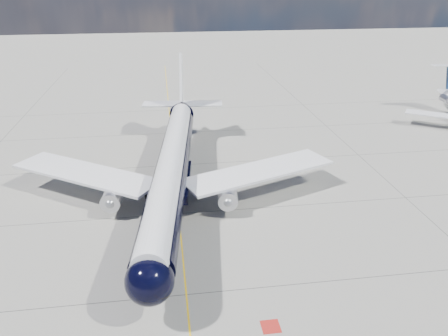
{
  "coord_description": "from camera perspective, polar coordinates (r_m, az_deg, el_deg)",
  "views": [
    {
      "loc": [
        -1.05,
        -37.22,
        27.29
      ],
      "look_at": [
        6.24,
        14.08,
        4.0
      ],
      "focal_mm": 35.0,
      "sensor_mm": 36.0,
      "label": 1
    }
  ],
  "objects": [
    {
      "name": "taxiway_centerline",
      "position": [
        67.95,
        -6.52,
        0.36
      ],
      "size": [
        0.16,
        160.0,
        0.01
      ],
      "primitive_type": "cube",
      "color": "yellow",
      "rests_on": "ground"
    },
    {
      "name": "main_airliner",
      "position": [
        56.5,
        -6.77,
        0.48
      ],
      "size": [
        43.03,
        52.67,
        15.22
      ],
      "rotation": [
        0.0,
        0.0,
        -0.11
      ],
      "color": "black",
      "rests_on": "ground"
    },
    {
      "name": "red_marking",
      "position": [
        39.33,
        6.12,
        -19.9
      ],
      "size": [
        1.6,
        1.6,
        0.01
      ],
      "primitive_type": "cube",
      "color": "maroon",
      "rests_on": "ground"
    },
    {
      "name": "ground",
      "position": [
        72.55,
        -6.67,
        1.94
      ],
      "size": [
        320.0,
        320.0,
        0.0
      ],
      "primitive_type": "plane",
      "color": "gray",
      "rests_on": "ground"
    }
  ]
}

